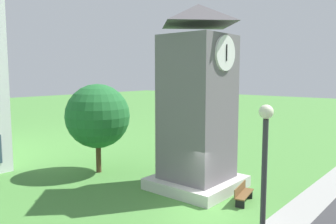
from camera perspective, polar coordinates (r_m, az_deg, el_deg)
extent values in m
plane|color=#4C893D|center=(16.39, 6.13, -16.28)|extent=(160.00, 160.00, 0.00)
cube|color=slate|center=(18.64, 4.89, -0.21)|extent=(3.24, 3.24, 8.33)
cube|color=beige|center=(19.47, 4.78, -11.59)|extent=(4.37, 4.37, 0.60)
pyramid|color=#555155|center=(18.77, 5.05, 15.87)|extent=(3.56, 3.56, 1.07)
cylinder|color=white|center=(17.63, 9.52, 9.65)|extent=(1.78, 0.12, 1.78)
cylinder|color=white|center=(19.93, 7.80, 9.30)|extent=(0.12, 1.78, 1.78)
cube|color=black|center=(17.60, 9.72, 10.18)|extent=(0.06, 0.09, 0.53)
cube|color=black|center=(17.59, 9.74, 9.66)|extent=(0.03, 0.06, 0.80)
cube|color=brown|center=(17.62, 12.59, -13.18)|extent=(1.86, 0.84, 0.06)
cube|color=brown|center=(17.60, 11.90, -12.39)|extent=(1.77, 0.42, 0.40)
cube|color=black|center=(17.04, 11.90, -14.65)|extent=(0.17, 0.44, 0.45)
cube|color=black|center=(18.35, 13.20, -13.13)|extent=(0.17, 0.44, 0.45)
cylinder|color=#333338|center=(9.44, 15.48, -17.00)|extent=(0.14, 0.14, 5.20)
sphere|color=#F2EFCC|center=(8.73, 16.03, 0.03)|extent=(0.36, 0.36, 0.36)
cylinder|color=#513823|center=(22.53, -11.49, -7.05)|extent=(0.33, 0.33, 2.22)
sphere|color=#226A30|center=(22.08, -11.64, -0.65)|extent=(4.06, 4.06, 4.06)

